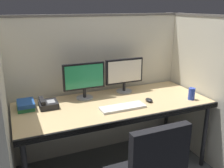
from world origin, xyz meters
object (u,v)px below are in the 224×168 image
Objects in this scene: desk_phone at (48,104)px; soda_can at (192,94)px; desk at (114,108)px; book_stack at (26,105)px; keyboard_main at (123,107)px; computer_mouse at (149,100)px; monitor_left at (84,78)px; monitor_right at (124,73)px.

soda_can is at bearing -14.89° from desk_phone.
book_stack is (-0.81, 0.19, 0.09)m from desk.
keyboard_main is at bearing -25.42° from desk_phone.
desk_phone is (-0.64, 0.30, 0.02)m from keyboard_main.
desk_phone reaches higher than computer_mouse.
desk is at bearing -13.48° from book_stack.
book_stack reaches higher than desk.
soda_can is (0.99, -0.45, -0.15)m from monitor_left.
book_stack is (-0.58, -0.05, -0.18)m from monitor_left.
desk_phone reaches higher than desk.
monitor_right is at bearing 3.30° from monitor_left.
keyboard_main is at bearing -57.47° from monitor_left.
soda_can reaches higher than desk.
soda_can is (0.74, -0.06, 0.05)m from keyboard_main.
keyboard_main is at bearing -117.36° from monitor_right.
monitor_right is at bearing 105.27° from computer_mouse.
book_stack reaches higher than keyboard_main.
keyboard_main is 0.90m from book_stack.
book_stack is at bearing 166.52° from desk.
monitor_right reaches higher than desk_phone.
book_stack is at bearing 168.17° from desk_phone.
soda_can is at bearing -42.29° from monitor_right.
desk is 0.80m from soda_can.
monitor_left is 0.69m from computer_mouse.
soda_can is at bearing -15.03° from computer_mouse.
monitor_right is 1.06m from book_stack.
desk is 0.16m from keyboard_main.
keyboard_main is (-0.22, -0.42, -0.20)m from monitor_right.
desk is 4.42× the size of monitor_left.
desk is 4.42× the size of keyboard_main.
keyboard_main is 1.95× the size of book_stack.
desk is 4.42× the size of monitor_right.
monitor_left is 1.00× the size of keyboard_main.
book_stack is at bearing 157.54° from keyboard_main.
desk is 0.35m from computer_mouse.
desk_phone is (-0.85, -0.11, -0.18)m from monitor_right.
keyboard_main is at bearing -22.46° from book_stack.
computer_mouse is 1.18m from book_stack.
keyboard_main is 2.26× the size of desk_phone.
computer_mouse is (0.33, -0.10, 0.07)m from desk.
computer_mouse is at bearing -74.73° from monitor_right.
monitor_right is 0.73m from soda_can.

